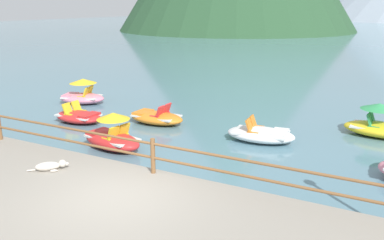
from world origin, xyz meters
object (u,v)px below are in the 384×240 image
pedal_boat_2 (156,117)px  pedal_boat_7 (82,95)px  pedal_boat_4 (381,126)px  pedal_boat_3 (112,137)px  pedal_boat_1 (261,134)px  dog_resting (50,166)px  pedal_boat_6 (79,116)px

pedal_boat_2 → pedal_boat_7: pedal_boat_7 is taller
pedal_boat_4 → pedal_boat_3: bearing=-143.9°
pedal_boat_1 → pedal_boat_4: (3.67, 2.62, 0.14)m
dog_resting → pedal_boat_2: (-0.73, 6.31, -0.27)m
pedal_boat_1 → pedal_boat_7: pedal_boat_7 is taller
pedal_boat_2 → pedal_boat_7: 5.25m
pedal_boat_1 → pedal_boat_3: 5.16m
pedal_boat_1 → pedal_boat_7: 9.73m
pedal_boat_6 → pedal_boat_4: bearing=18.8°
pedal_boat_3 → pedal_boat_6: pedal_boat_3 is taller
dog_resting → pedal_boat_6: (-3.62, 4.96, -0.28)m
pedal_boat_2 → pedal_boat_4: 8.54m
pedal_boat_7 → pedal_boat_2: bearing=-14.0°
pedal_boat_4 → pedal_boat_6: bearing=-161.2°
pedal_boat_3 → pedal_boat_4: 9.67m
pedal_boat_1 → pedal_boat_2: pedal_boat_1 is taller
pedal_boat_1 → pedal_boat_2: (-4.52, 0.20, -0.01)m
pedal_boat_3 → pedal_boat_6: (-3.27, 1.93, -0.17)m
dog_resting → pedal_boat_6: bearing=126.1°
pedal_boat_4 → pedal_boat_7: (-13.28, -1.15, 0.02)m
pedal_boat_1 → pedal_boat_4: bearing=35.6°
pedal_boat_3 → pedal_boat_4: pedal_boat_3 is taller
pedal_boat_3 → pedal_boat_7: (-5.47, 4.55, 0.00)m
pedal_boat_2 → pedal_boat_6: pedal_boat_2 is taller
pedal_boat_4 → pedal_boat_1: bearing=-144.4°
dog_resting → pedal_boat_4: 11.48m
pedal_boat_7 → pedal_boat_6: bearing=-49.9°
pedal_boat_1 → pedal_boat_6: pedal_boat_1 is taller
pedal_boat_1 → pedal_boat_7: (-9.62, 1.48, 0.15)m
pedal_boat_4 → pedal_boat_6: 11.70m
dog_resting → pedal_boat_1: (3.79, 6.11, -0.26)m
pedal_boat_1 → pedal_boat_3: pedal_boat_3 is taller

